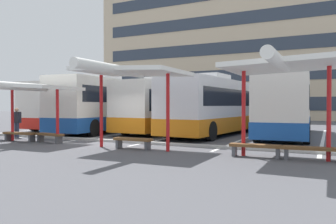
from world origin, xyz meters
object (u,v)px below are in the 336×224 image
(waiting_shelter_1, at_px, (29,88))
(waiting_shelter_2, at_px, (129,73))
(bench_5, at_px, (313,150))
(bench_2, at_px, (50,136))
(coach_bus_1, at_px, (115,106))
(coach_bus_2, at_px, (174,108))
(coach_bus_0, at_px, (80,106))
(bench_4, at_px, (256,147))
(coach_bus_3, at_px, (221,107))
(coach_bus_4, at_px, (287,108))
(waiting_shelter_3, at_px, (283,67))
(waiting_passenger_0, at_px, (17,120))
(bench_3, at_px, (133,141))
(bench_1, at_px, (20,134))

(waiting_shelter_1, relative_size, waiting_shelter_2, 0.92)
(bench_5, bearing_deg, bench_2, 179.23)
(coach_bus_1, height_order, coach_bus_2, coach_bus_1)
(coach_bus_0, height_order, bench_4, coach_bus_0)
(bench_4, bearing_deg, coach_bus_2, 129.37)
(coach_bus_3, xyz_separation_m, coach_bus_4, (3.90, 0.09, -0.01))
(coach_bus_2, xyz_separation_m, bench_5, (9.05, -8.80, -1.30))
(coach_bus_3, bearing_deg, waiting_shelter_3, -61.68)
(waiting_shelter_1, bearing_deg, coach_bus_4, 40.17)
(coach_bus_4, height_order, waiting_passenger_0, coach_bus_4)
(waiting_shelter_2, bearing_deg, bench_2, 174.16)
(coach_bus_4, relative_size, waiting_shelter_1, 2.42)
(coach_bus_2, height_order, coach_bus_4, coach_bus_4)
(coach_bus_3, bearing_deg, waiting_passenger_0, -141.64)
(coach_bus_3, bearing_deg, bench_4, -66.08)
(coach_bus_1, height_order, bench_5, coach_bus_1)
(coach_bus_0, relative_size, coach_bus_4, 0.91)
(coach_bus_1, height_order, waiting_shelter_2, coach_bus_1)
(waiting_shelter_2, bearing_deg, bench_5, 2.86)
(coach_bus_3, height_order, bench_3, coach_bus_3)
(coach_bus_0, xyz_separation_m, bench_2, (5.37, -8.37, -1.39))
(bench_1, bearing_deg, waiting_passenger_0, 144.01)
(waiting_shelter_1, bearing_deg, waiting_shelter_2, -1.17)
(waiting_shelter_1, bearing_deg, bench_4, 0.98)
(coach_bus_3, bearing_deg, bench_3, -96.95)
(coach_bus_3, height_order, bench_1, coach_bus_3)
(bench_1, bearing_deg, coach_bus_1, 88.26)
(coach_bus_2, height_order, bench_3, coach_bus_2)
(coach_bus_3, distance_m, waiting_shelter_1, 11.25)
(bench_5, bearing_deg, coach_bus_2, 135.81)
(coach_bus_0, bearing_deg, bench_4, -29.50)
(coach_bus_2, distance_m, bench_4, 11.50)
(bench_3, xyz_separation_m, waiting_passenger_0, (-8.36, 1.29, 0.61))
(waiting_shelter_2, bearing_deg, coach_bus_2, 104.16)
(bench_2, bearing_deg, coach_bus_2, 73.83)
(coach_bus_2, relative_size, coach_bus_3, 0.89)
(bench_5, height_order, waiting_passenger_0, waiting_passenger_0)
(coach_bus_3, relative_size, waiting_shelter_1, 2.62)
(coach_bus_4, distance_m, bench_1, 14.62)
(bench_1, xyz_separation_m, waiting_shelter_2, (6.61, -0.30, 2.74))
(coach_bus_4, relative_size, bench_5, 5.90)
(coach_bus_3, height_order, bench_5, coach_bus_3)
(coach_bus_0, distance_m, coach_bus_4, 15.15)
(waiting_shelter_3, relative_size, bench_5, 2.66)
(coach_bus_3, bearing_deg, coach_bus_0, -179.07)
(coach_bus_0, xyz_separation_m, coach_bus_2, (7.88, 0.28, -0.09))
(coach_bus_1, xyz_separation_m, bench_2, (1.56, -7.68, -1.44))
(coach_bus_0, relative_size, coach_bus_3, 0.84)
(coach_bus_0, xyz_separation_m, bench_5, (16.93, -8.52, -1.38))
(coach_bus_0, height_order, bench_5, coach_bus_0)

